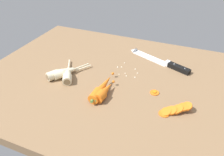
# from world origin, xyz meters

# --- Properties ---
(ground_plane) EXTENTS (1.20, 0.90, 0.04)m
(ground_plane) POSITION_xyz_m (0.00, 0.00, -0.02)
(ground_plane) COLOR brown
(chefs_knife) EXTENTS (0.33, 0.17, 0.04)m
(chefs_knife) POSITION_xyz_m (0.15, 0.23, 0.01)
(chefs_knife) COLOR silver
(chefs_knife) RESTS_ON ground_plane
(whole_carrot) EXTENTS (0.04, 0.21, 0.04)m
(whole_carrot) POSITION_xyz_m (-0.01, -0.11, 0.02)
(whole_carrot) COLOR orange
(whole_carrot) RESTS_ON ground_plane
(whole_carrot_second) EXTENTS (0.05, 0.15, 0.04)m
(whole_carrot_second) POSITION_xyz_m (0.01, -0.13, 0.02)
(whole_carrot_second) COLOR orange
(whole_carrot_second) RESTS_ON ground_plane
(parsnip_front) EXTENTS (0.13, 0.19, 0.04)m
(parsnip_front) POSITION_xyz_m (-0.23, -0.07, 0.02)
(parsnip_front) COLOR beige
(parsnip_front) RESTS_ON ground_plane
(parsnip_mid_left) EXTENTS (0.12, 0.19, 0.04)m
(parsnip_mid_left) POSITION_xyz_m (-0.19, -0.07, 0.02)
(parsnip_mid_left) COLOR beige
(parsnip_mid_left) RESTS_ON ground_plane
(parsnip_mid_right) EXTENTS (0.12, 0.17, 0.04)m
(parsnip_mid_right) POSITION_xyz_m (-0.21, -0.06, 0.02)
(parsnip_mid_right) COLOR beige
(parsnip_mid_right) RESTS_ON ground_plane
(carrot_slice_stack) EXTENTS (0.11, 0.08, 0.04)m
(carrot_slice_stack) POSITION_xyz_m (0.29, -0.12, 0.01)
(carrot_slice_stack) COLOR orange
(carrot_slice_stack) RESTS_ON ground_plane
(carrot_slice_stray_near) EXTENTS (0.04, 0.04, 0.01)m
(carrot_slice_stray_near) POSITION_xyz_m (0.19, -0.03, 0.00)
(carrot_slice_stray_near) COLOR orange
(carrot_slice_stray_near) RESTS_ON ground_plane
(mince_crumbs) EXTENTS (0.11, 0.11, 0.01)m
(mince_crumbs) POSITION_xyz_m (0.03, 0.08, 0.00)
(mince_crumbs) COLOR silver
(mince_crumbs) RESTS_ON ground_plane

